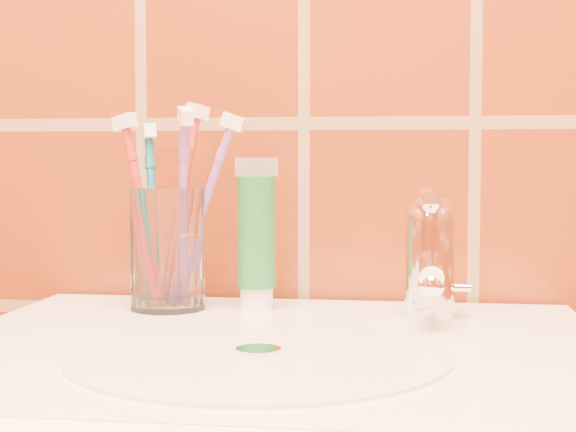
# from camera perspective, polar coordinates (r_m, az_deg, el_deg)

# --- Properties ---
(glass_tumbler) EXTENTS (0.10, 0.10, 0.12)m
(glass_tumbler) POSITION_cam_1_polar(r_m,az_deg,el_deg) (0.90, -7.80, -2.10)
(glass_tumbler) COLOR white
(glass_tumbler) RESTS_ON pedestal_sink
(toothpaste_tube) EXTENTS (0.04, 0.04, 0.15)m
(toothpaste_tube) POSITION_cam_1_polar(r_m,az_deg,el_deg) (0.89, -2.05, -1.48)
(toothpaste_tube) COLOR white
(toothpaste_tube) RESTS_ON pedestal_sink
(faucet) EXTENTS (0.05, 0.11, 0.12)m
(faucet) POSITION_cam_1_polar(r_m,az_deg,el_deg) (0.85, 9.17, -2.36)
(faucet) COLOR white
(faucet) RESTS_ON pedestal_sink
(toothbrush_0) EXTENTS (0.11, 0.11, 0.22)m
(toothbrush_0) POSITION_cam_1_polar(r_m,az_deg,el_deg) (0.92, -6.99, 0.63)
(toothbrush_0) COLOR #AC2D25
(toothbrush_0) RESTS_ON glass_tumbler
(toothbrush_1) EXTENTS (0.09, 0.09, 0.20)m
(toothbrush_1) POSITION_cam_1_polar(r_m,az_deg,el_deg) (0.90, -5.61, 0.19)
(toothbrush_1) COLOR #884EA7
(toothbrush_1) RESTS_ON glass_tumbler
(toothbrush_2) EXTENTS (0.10, 0.09, 0.21)m
(toothbrush_2) POSITION_cam_1_polar(r_m,az_deg,el_deg) (0.91, -9.34, 0.19)
(toothbrush_2) COLOR #AD2525
(toothbrush_2) RESTS_ON glass_tumbler
(toothbrush_3) EXTENTS (0.09, 0.13, 0.22)m
(toothbrush_3) POSITION_cam_1_polar(r_m,az_deg,el_deg) (0.88, -6.89, 0.22)
(toothbrush_3) COLOR #7E4390
(toothbrush_3) RESTS_ON glass_tumbler
(toothbrush_4) EXTENTS (0.09, 0.12, 0.20)m
(toothbrush_4) POSITION_cam_1_polar(r_m,az_deg,el_deg) (0.92, -8.71, -0.06)
(toothbrush_4) COLOR #0D6474
(toothbrush_4) RESTS_ON glass_tumbler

